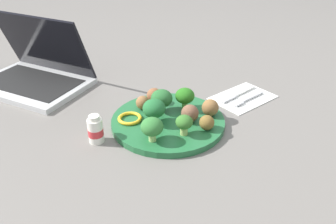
{
  "coord_description": "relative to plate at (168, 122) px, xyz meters",
  "views": [
    {
      "loc": [
        0.42,
        0.6,
        0.46
      ],
      "look_at": [
        0.0,
        0.0,
        0.04
      ],
      "focal_mm": 37.26,
      "sensor_mm": 36.0,
      "label": 1
    }
  ],
  "objects": [
    {
      "name": "knife",
      "position": [
        -0.25,
        -0.01,
        -0.0
      ],
      "size": [
        0.15,
        0.03,
        0.01
      ],
      "color": "white",
      "rests_on": "napkin"
    },
    {
      "name": "broccoli_floret_back_left",
      "position": [
        0.08,
        0.06,
        0.04
      ],
      "size": [
        0.05,
        0.05,
        0.06
      ],
      "color": "#A8C370",
      "rests_on": "plate"
    },
    {
      "name": "broccoli_floret_near_rim",
      "position": [
        0.01,
        0.08,
        0.04
      ],
      "size": [
        0.04,
        0.04,
        0.05
      ],
      "color": "#A4BE66",
      "rests_on": "plate"
    },
    {
      "name": "pepper_ring_near_rim",
      "position": [
        0.08,
        -0.05,
        0.01
      ],
      "size": [
        0.08,
        0.08,
        0.01
      ],
      "primitive_type": "torus",
      "rotation": [
        0.0,
        0.0,
        4.39
      ],
      "color": "yellow",
      "rests_on": "plate"
    },
    {
      "name": "broccoli_floret_mid_left",
      "position": [
        0.04,
        -0.01,
        0.05
      ],
      "size": [
        0.05,
        0.05,
        0.06
      ],
      "color": "#A8B86D",
      "rests_on": "plate"
    },
    {
      "name": "meatball_near_rim",
      "position": [
        -0.05,
        0.09,
        0.03
      ],
      "size": [
        0.04,
        0.04,
        0.04
      ],
      "primitive_type": "sphere",
      "color": "brown",
      "rests_on": "plate"
    },
    {
      "name": "meatball_back_right",
      "position": [
        -0.02,
        -0.09,
        0.03
      ],
      "size": [
        0.04,
        0.04,
        0.04
      ],
      "primitive_type": "sphere",
      "color": "brown",
      "rests_on": "plate"
    },
    {
      "name": "laptop",
      "position": [
        0.19,
        -0.42,
        0.03
      ],
      "size": [
        0.35,
        0.39,
        0.21
      ],
      "color": "silver",
      "rests_on": "ground_plane"
    },
    {
      "name": "napkin",
      "position": [
        -0.25,
        0.01,
        -0.01
      ],
      "size": [
        0.18,
        0.13,
        0.01
      ],
      "primitive_type": "cube",
      "rotation": [
        0.0,
        0.0,
        0.07
      ],
      "color": "white",
      "rests_on": "ground_plane"
    },
    {
      "name": "meatball_back_left",
      "position": [
        -0.04,
        0.04,
        0.03
      ],
      "size": [
        0.04,
        0.04,
        0.04
      ],
      "primitive_type": "sphere",
      "color": "brown",
      "rests_on": "plate"
    },
    {
      "name": "yogurt_bottle",
      "position": [
        0.18,
        -0.03,
        0.02
      ],
      "size": [
        0.04,
        0.04,
        0.07
      ],
      "color": "white",
      "rests_on": "ground_plane"
    },
    {
      "name": "fork",
      "position": [
        -0.25,
        0.03,
        -0.0
      ],
      "size": [
        0.12,
        0.03,
        0.01
      ],
      "color": "silver",
      "rests_on": "napkin"
    },
    {
      "name": "broccoli_floret_front_right",
      "position": [
        -0.01,
        -0.04,
        0.04
      ],
      "size": [
        0.05,
        0.05,
        0.06
      ],
      "color": "#8DCC74",
      "rests_on": "plate"
    },
    {
      "name": "meatball_front_right",
      "position": [
        0.02,
        -0.08,
        0.03
      ],
      "size": [
        0.04,
        0.04,
        0.04
      ],
      "primitive_type": "sphere",
      "color": "brown",
      "rests_on": "plate"
    },
    {
      "name": "ground_plane",
      "position": [
        0.0,
        0.0,
        -0.01
      ],
      "size": [
        4.0,
        4.0,
        0.0
      ],
      "primitive_type": "plane",
      "color": "slate"
    },
    {
      "name": "broccoli_floret_front_left",
      "position": [
        -0.06,
        -0.02,
        0.04
      ],
      "size": [
        0.05,
        0.05,
        0.06
      ],
      "color": "#92CF69",
      "rests_on": "plate"
    },
    {
      "name": "meatball_mid_right",
      "position": [
        -0.1,
        0.04,
        0.03
      ],
      "size": [
        0.04,
        0.04,
        0.04
      ],
      "primitive_type": "sphere",
      "color": "brown",
      "rests_on": "plate"
    },
    {
      "name": "plate",
      "position": [
        0.0,
        0.0,
        0.0
      ],
      "size": [
        0.28,
        0.28,
        0.02
      ],
      "primitive_type": "cylinder",
      "color": "#236638",
      "rests_on": "ground_plane"
    }
  ]
}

